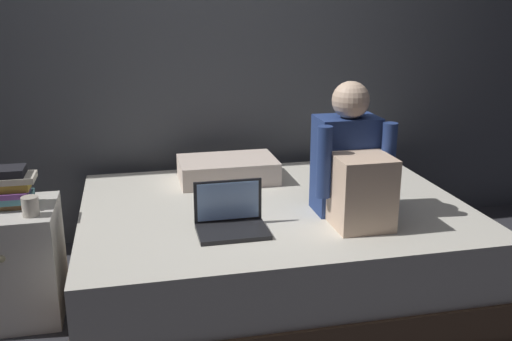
{
  "coord_description": "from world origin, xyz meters",
  "views": [
    {
      "loc": [
        -0.51,
        -2.41,
        1.51
      ],
      "look_at": [
        0.06,
        0.1,
        0.73
      ],
      "focal_mm": 40.22,
      "sensor_mm": 36.0,
      "label": 1
    }
  ],
  "objects_px": {
    "bed": "(273,247)",
    "laptop": "(231,219)",
    "person_sitting": "(352,167)",
    "mug": "(30,206)",
    "book_stack": "(9,187)",
    "nightstand": "(13,262)",
    "pillow": "(228,170)"
  },
  "relations": [
    {
      "from": "bed",
      "to": "laptop",
      "type": "height_order",
      "value": "laptop"
    },
    {
      "from": "person_sitting",
      "to": "laptop",
      "type": "distance_m",
      "value": 0.63
    },
    {
      "from": "bed",
      "to": "mug",
      "type": "distance_m",
      "value": 1.23
    },
    {
      "from": "laptop",
      "to": "book_stack",
      "type": "relative_size",
      "value": 1.42
    },
    {
      "from": "bed",
      "to": "mug",
      "type": "relative_size",
      "value": 22.22
    },
    {
      "from": "bed",
      "to": "mug",
      "type": "xyz_separation_m",
      "value": [
        -1.17,
        -0.11,
        0.36
      ]
    },
    {
      "from": "nightstand",
      "to": "laptop",
      "type": "bearing_deg",
      "value": -16.65
    },
    {
      "from": "bed",
      "to": "nightstand",
      "type": "bearing_deg",
      "value": 179.51
    },
    {
      "from": "nightstand",
      "to": "book_stack",
      "type": "distance_m",
      "value": 0.38
    },
    {
      "from": "mug",
      "to": "book_stack",
      "type": "bearing_deg",
      "value": 126.69
    },
    {
      "from": "book_stack",
      "to": "mug",
      "type": "distance_m",
      "value": 0.19
    },
    {
      "from": "nightstand",
      "to": "person_sitting",
      "type": "xyz_separation_m",
      "value": [
        1.62,
        -0.26,
        0.45
      ]
    },
    {
      "from": "bed",
      "to": "nightstand",
      "type": "relative_size",
      "value": 3.59
    },
    {
      "from": "nightstand",
      "to": "pillow",
      "type": "height_order",
      "value": "pillow"
    },
    {
      "from": "nightstand",
      "to": "laptop",
      "type": "height_order",
      "value": "laptop"
    },
    {
      "from": "laptop",
      "to": "mug",
      "type": "distance_m",
      "value": 0.91
    },
    {
      "from": "bed",
      "to": "laptop",
      "type": "xyz_separation_m",
      "value": [
        -0.28,
        -0.29,
        0.3
      ]
    },
    {
      "from": "bed",
      "to": "person_sitting",
      "type": "xyz_separation_m",
      "value": [
        0.32,
        -0.25,
        0.49
      ]
    },
    {
      "from": "mug",
      "to": "laptop",
      "type": "bearing_deg",
      "value": -11.75
    },
    {
      "from": "mug",
      "to": "person_sitting",
      "type": "bearing_deg",
      "value": -5.51
    },
    {
      "from": "bed",
      "to": "pillow",
      "type": "height_order",
      "value": "pillow"
    },
    {
      "from": "laptop",
      "to": "pillow",
      "type": "bearing_deg",
      "value": 81.13
    },
    {
      "from": "bed",
      "to": "book_stack",
      "type": "xyz_separation_m",
      "value": [
        -1.28,
        0.04,
        0.42
      ]
    },
    {
      "from": "laptop",
      "to": "bed",
      "type": "bearing_deg",
      "value": 46.34
    },
    {
      "from": "person_sitting",
      "to": "book_stack",
      "type": "bearing_deg",
      "value": 169.77
    },
    {
      "from": "book_stack",
      "to": "mug",
      "type": "xyz_separation_m",
      "value": [
        0.11,
        -0.14,
        -0.05
      ]
    },
    {
      "from": "laptop",
      "to": "book_stack",
      "type": "bearing_deg",
      "value": 161.7
    },
    {
      "from": "laptop",
      "to": "mug",
      "type": "bearing_deg",
      "value": 168.25
    },
    {
      "from": "bed",
      "to": "pillow",
      "type": "relative_size",
      "value": 3.57
    },
    {
      "from": "nightstand",
      "to": "person_sitting",
      "type": "height_order",
      "value": "person_sitting"
    },
    {
      "from": "person_sitting",
      "to": "mug",
      "type": "bearing_deg",
      "value": 174.49
    },
    {
      "from": "bed",
      "to": "person_sitting",
      "type": "bearing_deg",
      "value": -38.25
    }
  ]
}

